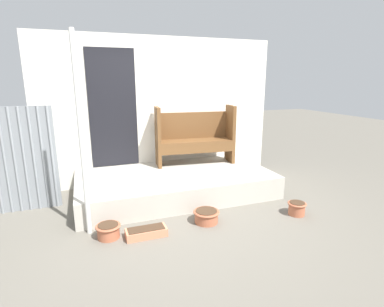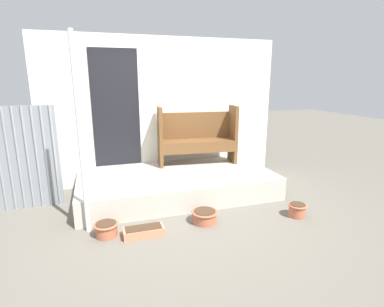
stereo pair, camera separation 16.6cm
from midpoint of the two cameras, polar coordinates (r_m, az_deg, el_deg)
ground_plane at (r=4.31m, az=-1.52°, el=-11.73°), size 24.00×24.00×0.00m
porch_slab at (r=5.01m, az=-1.98°, el=-5.72°), size 3.12×1.61×0.36m
house_wall at (r=5.54m, az=-4.86°, el=8.08°), size 4.32×0.08×2.60m
support_post at (r=3.72m, az=-19.36°, el=2.83°), size 0.06×0.06×2.40m
bench at (r=5.42m, az=1.85°, el=3.57°), size 1.44×0.54×1.04m
flower_pot_left at (r=3.89m, az=-14.81°, el=-13.68°), size 0.30×0.30×0.17m
flower_pot_middle at (r=4.09m, az=3.62°, el=-11.78°), size 0.36×0.36×0.17m
flower_pot_right at (r=4.52m, az=20.42°, el=-9.97°), size 0.26×0.26×0.19m
planter_box_rect at (r=3.83m, az=-7.93°, el=-14.48°), size 0.50×0.21×0.11m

